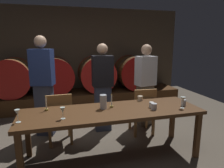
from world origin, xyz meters
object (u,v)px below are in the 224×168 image
at_px(wine_barrel_far_left, 13,78).
at_px(wine_barrel_far_right, 133,72).
at_px(wine_glass_right, 183,100).
at_px(guest_left, 43,86).
at_px(pitcher, 103,102).
at_px(chair_left, 59,116).
at_px(cup_center_right, 151,105).
at_px(chair_right, 143,109).
at_px(cup_center_left, 154,106).
at_px(wine_glass_center, 63,111).
at_px(wine_barrel_center_right, 97,74).
at_px(dining_table, 112,114).
at_px(candle_left, 46,106).
at_px(candle_right, 112,103).
at_px(cup_far_left, 140,98).
at_px(wine_barrel_center_left, 55,76).
at_px(guest_right, 145,85).
at_px(guest_center, 103,87).
at_px(wine_glass_left, 17,113).
at_px(cup_far_right, 183,103).

distance_m(wine_barrel_far_left, wine_barrel_far_right, 3.09).
bearing_deg(wine_glass_right, guest_left, 148.12).
bearing_deg(pitcher, wine_barrel_far_right, 60.25).
bearing_deg(chair_left, cup_center_right, 151.19).
distance_m(chair_right, cup_center_left, 0.79).
height_order(wine_barrel_far_right, wine_glass_center, wine_barrel_far_right).
distance_m(wine_barrel_center_right, dining_table, 2.61).
bearing_deg(wine_barrel_far_left, chair_left, -62.19).
bearing_deg(candle_left, cup_center_right, -9.93).
bearing_deg(wine_barrel_center_right, dining_table, -96.06).
height_order(candle_right, wine_glass_right, candle_right).
relative_size(pitcher, wine_glass_center, 1.34).
height_order(wine_barrel_far_right, cup_far_left, wine_barrel_far_right).
xyz_separation_m(dining_table, chair_right, (0.74, 0.58, -0.18)).
distance_m(dining_table, cup_center_left, 0.61).
distance_m(wine_barrel_center_left, cup_center_left, 3.05).
bearing_deg(chair_right, guest_right, -114.35).
xyz_separation_m(candle_left, cup_center_right, (1.50, -0.26, -0.02)).
distance_m(wine_barrel_center_right, wine_glass_center, 2.91).
distance_m(guest_left, cup_center_left, 1.98).
bearing_deg(candle_left, wine_glass_right, -12.09).
relative_size(wine_barrel_center_left, guest_center, 0.55).
distance_m(dining_table, wine_glass_center, 0.73).
relative_size(dining_table, wine_glass_right, 14.98).
height_order(chair_left, wine_glass_left, wine_glass_left).
bearing_deg(guest_center, wine_glass_center, 57.71).
bearing_deg(guest_left, dining_table, 149.57).
xyz_separation_m(wine_glass_center, cup_center_right, (1.28, 0.12, -0.07)).
height_order(guest_left, wine_glass_right, guest_left).
distance_m(candle_left, wine_glass_right, 1.97).
relative_size(wine_barrel_center_left, wine_glass_right, 5.39).
distance_m(wine_barrel_far_right, cup_far_right, 2.70).
relative_size(dining_table, guest_right, 1.56).
distance_m(wine_glass_center, cup_center_right, 1.29).
distance_m(wine_barrel_center_right, cup_far_left, 2.27).
bearing_deg(wine_glass_center, wine_barrel_center_left, 92.02).
bearing_deg(cup_center_left, cup_far_left, 91.43).
bearing_deg(wine_barrel_center_left, wine_glass_center, -87.98).
relative_size(wine_barrel_far_left, cup_far_right, 9.54).
distance_m(wine_barrel_far_right, pitcher, 2.87).
xyz_separation_m(chair_right, wine_glass_right, (0.28, -0.77, 0.37)).
bearing_deg(guest_center, chair_left, 25.56).
distance_m(wine_barrel_center_left, chair_right, 2.55).
relative_size(wine_barrel_far_left, candle_right, 4.24).
xyz_separation_m(candle_left, cup_far_left, (1.48, 0.11, -0.02)).
bearing_deg(candle_right, wine_glass_right, -17.25).
height_order(wine_glass_left, wine_glass_right, wine_glass_right).
xyz_separation_m(guest_left, cup_center_left, (1.57, -1.19, -0.15)).
height_order(wine_barrel_center_left, guest_center, guest_center).
distance_m(guest_right, pitcher, 1.41).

